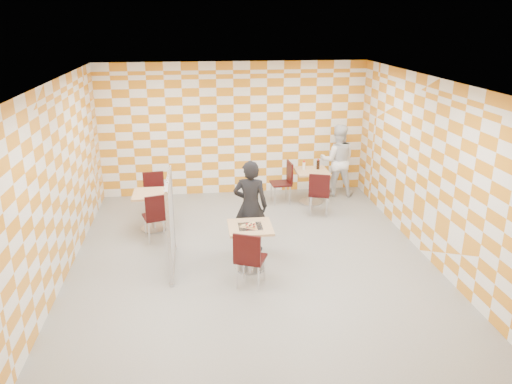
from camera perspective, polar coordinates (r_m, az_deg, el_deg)
room_shell at (r=8.52m, az=-0.95°, el=2.96°), size 7.00×7.00×7.00m
main_table at (r=8.09m, az=-0.66°, el=-5.49°), size 0.70×0.70×0.75m
second_table at (r=11.00m, az=6.34°, el=1.27°), size 0.70×0.70×0.75m
empty_table at (r=9.76m, az=-11.75°, el=-1.42°), size 0.70×0.70×0.75m
chair_main_front at (r=7.50m, az=-0.81°, el=-7.29°), size 0.56×0.56×0.92m
chair_second_front at (r=10.29m, az=7.25°, el=0.14°), size 0.53×0.54×0.92m
chair_second_side at (r=10.95m, az=3.32°, el=1.48°), size 0.46×0.45×0.92m
chair_empty_near at (r=9.21m, az=-11.32°, el=-2.45°), size 0.52×0.53×0.92m
chair_empty_far at (r=10.39m, az=-11.54°, el=0.10°), size 0.47×0.48×0.92m
partition at (r=8.14m, az=-9.72°, el=-3.46°), size 0.08×1.38×1.55m
man_dark at (r=8.62m, az=-0.64°, el=-1.63°), size 0.67×0.51×1.64m
man_white at (r=11.52m, az=9.29°, el=3.60°), size 0.90×0.76×1.65m
pizza_on_foil at (r=7.97m, az=-0.66°, el=-3.85°), size 0.40×0.40×0.04m
sport_bottle at (r=10.95m, az=5.49°, el=3.02°), size 0.06×0.06×0.20m
soda_bottle at (r=11.01m, az=7.11°, el=3.13°), size 0.07×0.07×0.23m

